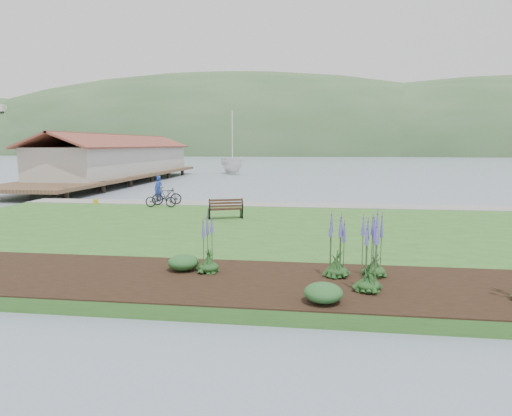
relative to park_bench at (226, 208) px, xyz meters
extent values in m
plane|color=slate|center=(2.24, -1.02, -0.95)|extent=(600.00, 600.00, 0.00)
cube|color=#2C5E21|center=(2.24, -3.02, -0.75)|extent=(34.00, 20.00, 0.40)
cube|color=gray|center=(2.24, 5.88, -0.54)|extent=(34.00, 2.20, 0.03)
cube|color=black|center=(5.24, -10.82, -0.53)|extent=(24.00, 4.40, 0.04)
cube|color=#4C3826|center=(-17.76, 24.98, -0.10)|extent=(8.00, 36.00, 0.30)
cube|color=#B2ADA3|center=(-17.76, 26.98, 1.55)|extent=(6.40, 28.00, 3.00)
cube|color=black|center=(-0.04, 0.11, -0.05)|extent=(1.88, 1.20, 0.06)
cube|color=black|center=(0.07, -0.20, 0.28)|extent=(1.72, 0.77, 0.55)
cube|color=black|center=(-0.85, -0.19, -0.31)|extent=(0.27, 0.60, 0.49)
cube|color=black|center=(0.77, 0.41, -0.31)|extent=(0.27, 0.60, 0.49)
imported|color=#223A9C|center=(-6.00, 6.48, 0.49)|extent=(0.90, 0.76, 2.09)
imported|color=black|center=(-4.89, 3.79, -0.04)|extent=(0.76, 1.98, 1.02)
imported|color=black|center=(-4.90, 4.95, 0.02)|extent=(1.23, 1.97, 1.15)
imported|color=silver|center=(-7.69, 42.27, -0.95)|extent=(15.26, 15.33, 28.98)
cube|color=gold|center=(-9.67, 4.69, -0.38)|extent=(0.22, 0.33, 0.34)
ellipsoid|color=#163A15|center=(6.16, -11.37, -0.36)|extent=(0.62, 0.62, 0.31)
cone|color=#4B449E|center=(6.16, -11.37, 0.84)|extent=(0.40, 0.40, 2.08)
ellipsoid|color=#163A15|center=(6.51, -9.92, -0.36)|extent=(0.62, 0.62, 0.31)
cone|color=#4B449E|center=(6.51, -9.92, 0.65)|extent=(0.40, 0.40, 1.71)
ellipsoid|color=#163A15|center=(1.57, -10.18, -0.36)|extent=(0.62, 0.62, 0.31)
cone|color=#4B449E|center=(1.57, -10.18, 0.70)|extent=(0.32, 0.32, 1.80)
ellipsoid|color=#163A15|center=(5.40, -10.10, -0.36)|extent=(0.62, 0.62, 0.31)
cone|color=#4B449E|center=(5.40, -10.10, 0.69)|extent=(0.40, 0.40, 1.78)
ellipsoid|color=#1E4C21|center=(0.74, -10.04, -0.27)|extent=(0.96, 0.96, 0.48)
ellipsoid|color=#1E4C21|center=(4.99, -12.39, -0.27)|extent=(0.96, 0.96, 0.48)
camera|label=1|loc=(4.83, -23.26, 3.33)|focal=32.00mm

